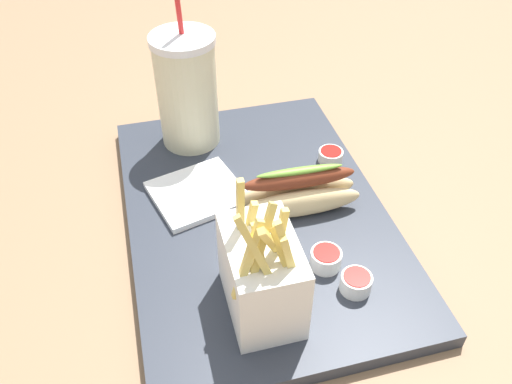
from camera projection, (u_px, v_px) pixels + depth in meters
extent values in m
cube|color=#8C6B4C|center=(256.00, 225.00, 0.71)|extent=(2.40, 2.40, 0.02)
cube|color=#2D333D|center=(256.00, 215.00, 0.69)|extent=(0.48, 0.33, 0.02)
cylinder|color=beige|center=(187.00, 94.00, 0.75)|extent=(0.09, 0.09, 0.16)
cylinder|color=white|center=(182.00, 39.00, 0.69)|extent=(0.09, 0.09, 0.01)
cylinder|color=red|center=(178.00, 7.00, 0.67)|extent=(0.01, 0.01, 0.08)
cube|color=white|center=(262.00, 276.00, 0.54)|extent=(0.11, 0.07, 0.10)
cube|color=#E5C660|center=(289.00, 258.00, 0.48)|extent=(0.01, 0.02, 0.06)
cube|color=#E5C660|center=(287.00, 253.00, 0.48)|extent=(0.02, 0.03, 0.08)
cube|color=#E5C660|center=(247.00, 260.00, 0.47)|extent=(0.02, 0.03, 0.08)
cube|color=#E5C660|center=(240.00, 214.00, 0.51)|extent=(0.01, 0.01, 0.09)
cube|color=#E5C660|center=(260.00, 250.00, 0.48)|extent=(0.04, 0.04, 0.08)
cube|color=#E5C660|center=(270.00, 241.00, 0.48)|extent=(0.03, 0.03, 0.06)
cube|color=#E5C660|center=(281.00, 233.00, 0.51)|extent=(0.01, 0.01, 0.06)
cube|color=#E5C660|center=(255.00, 250.00, 0.47)|extent=(0.03, 0.03, 0.08)
cube|color=#E5C660|center=(250.00, 223.00, 0.53)|extent=(0.01, 0.02, 0.06)
cube|color=#E5C660|center=(282.00, 253.00, 0.49)|extent=(0.03, 0.02, 0.06)
cube|color=#E5C660|center=(260.00, 253.00, 0.49)|extent=(0.02, 0.01, 0.06)
ellipsoid|color=#E5C689|center=(295.00, 190.00, 0.68)|extent=(0.03, 0.16, 0.04)
ellipsoid|color=#E5C689|center=(301.00, 203.00, 0.67)|extent=(0.03, 0.16, 0.04)
ellipsoid|color=maroon|center=(299.00, 179.00, 0.66)|extent=(0.03, 0.15, 0.02)
ellipsoid|color=#6B9E33|center=(300.00, 171.00, 0.65)|extent=(0.02, 0.11, 0.01)
cylinder|color=white|center=(356.00, 283.00, 0.58)|extent=(0.04, 0.04, 0.02)
cylinder|color=#B2140F|center=(357.00, 278.00, 0.58)|extent=(0.03, 0.03, 0.01)
cylinder|color=white|center=(326.00, 259.00, 0.61)|extent=(0.04, 0.04, 0.02)
cylinder|color=#B2140F|center=(326.00, 254.00, 0.60)|extent=(0.03, 0.03, 0.01)
cylinder|color=white|center=(331.00, 156.00, 0.76)|extent=(0.04, 0.04, 0.02)
cylinder|color=#B2140F|center=(331.00, 152.00, 0.75)|extent=(0.03, 0.03, 0.01)
cube|color=white|center=(198.00, 193.00, 0.70)|extent=(0.13, 0.14, 0.01)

